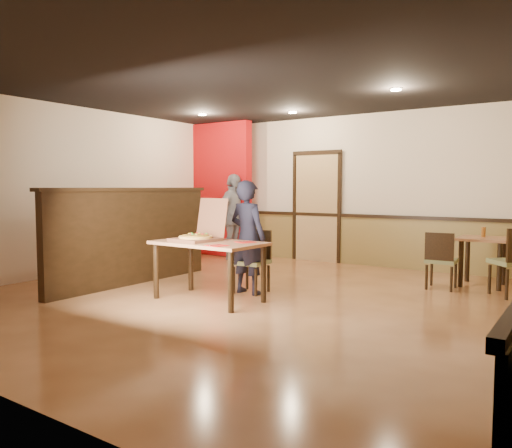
% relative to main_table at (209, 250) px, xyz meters
% --- Properties ---
extents(floor, '(7.00, 7.00, 0.00)m').
position_rel_main_table_xyz_m(floor, '(0.35, 0.40, -0.65)').
color(floor, '#CC854F').
rests_on(floor, ground).
extents(ceiling, '(7.00, 7.00, 0.00)m').
position_rel_main_table_xyz_m(ceiling, '(0.35, 0.40, 2.15)').
color(ceiling, black).
rests_on(ceiling, wall_back).
extents(wall_back, '(7.00, 0.00, 7.00)m').
position_rel_main_table_xyz_m(wall_back, '(0.35, 3.90, 0.75)').
color(wall_back, beige).
rests_on(wall_back, floor).
extents(wall_left, '(0.00, 7.00, 7.00)m').
position_rel_main_table_xyz_m(wall_left, '(-3.15, 0.40, 0.75)').
color(wall_left, beige).
rests_on(wall_left, floor).
extents(wainscot_back, '(7.00, 0.04, 0.90)m').
position_rel_main_table_xyz_m(wainscot_back, '(0.35, 3.87, -0.20)').
color(wainscot_back, olive).
rests_on(wainscot_back, floor).
extents(chair_rail_back, '(7.00, 0.06, 0.06)m').
position_rel_main_table_xyz_m(chair_rail_back, '(0.35, 3.85, 0.27)').
color(chair_rail_back, black).
rests_on(chair_rail_back, wall_back).
extents(back_door, '(0.90, 0.06, 2.10)m').
position_rel_main_table_xyz_m(back_door, '(-0.45, 3.86, 0.40)').
color(back_door, tan).
rests_on(back_door, wall_back).
extents(booth_partition, '(0.20, 3.10, 1.44)m').
position_rel_main_table_xyz_m(booth_partition, '(-1.65, 0.20, 0.09)').
color(booth_partition, black).
rests_on(booth_partition, floor).
extents(red_accent_panel, '(1.60, 0.20, 2.78)m').
position_rel_main_table_xyz_m(red_accent_panel, '(-2.55, 3.40, 0.75)').
color(red_accent_panel, '#B50C0F').
rests_on(red_accent_panel, floor).
extents(spot_a, '(0.14, 0.14, 0.02)m').
position_rel_main_table_xyz_m(spot_a, '(-1.95, 2.20, 2.13)').
color(spot_a, '#FFE5B2').
rests_on(spot_a, ceiling).
extents(spot_b, '(0.14, 0.14, 0.02)m').
position_rel_main_table_xyz_m(spot_b, '(-0.45, 2.90, 2.13)').
color(spot_b, '#FFE5B2').
rests_on(spot_b, ceiling).
extents(spot_c, '(0.14, 0.14, 0.02)m').
position_rel_main_table_xyz_m(spot_c, '(1.75, 1.90, 2.13)').
color(spot_c, '#FFE5B2').
rests_on(spot_c, ceiling).
extents(main_table, '(1.45, 0.86, 0.76)m').
position_rel_main_table_xyz_m(main_table, '(0.00, 0.00, 0.00)').
color(main_table, '#AA6F47').
rests_on(main_table, floor).
extents(diner_chair, '(0.45, 0.45, 0.86)m').
position_rel_main_table_xyz_m(diner_chair, '(0.17, 0.77, -0.18)').
color(diner_chair, olive).
rests_on(diner_chair, floor).
extents(side_chair_left, '(0.43, 0.43, 0.82)m').
position_rel_main_table_xyz_m(side_chair_left, '(2.28, 2.38, -0.20)').
color(side_chair_left, olive).
rests_on(side_chair_left, floor).
extents(side_table, '(0.68, 0.68, 0.72)m').
position_rel_main_table_xyz_m(side_table, '(2.73, 2.99, -0.11)').
color(side_table, '#AA6F47').
rests_on(side_table, floor).
extents(diner, '(0.59, 0.41, 1.55)m').
position_rel_main_table_xyz_m(diner, '(0.17, 0.62, 0.12)').
color(diner, black).
rests_on(diner, floor).
extents(passerby, '(0.47, 1.03, 1.72)m').
position_rel_main_table_xyz_m(passerby, '(-1.96, 3.14, 0.21)').
color(passerby, gray).
rests_on(passerby, floor).
extents(pizza_box, '(0.57, 0.66, 0.55)m').
position_rel_main_table_xyz_m(pizza_box, '(-0.18, 0.01, 0.18)').
color(pizza_box, brown).
rests_on(pizza_box, main_table).
extents(pizza, '(0.50, 0.50, 0.03)m').
position_rel_main_table_xyz_m(pizza, '(-0.18, -0.04, 0.16)').
color(pizza, '#DCAA50').
rests_on(pizza, pizza_box).
extents(napkin_near, '(0.26, 0.26, 0.01)m').
position_rel_main_table_xyz_m(napkin_near, '(0.37, -0.29, 0.11)').
color(napkin_near, red).
rests_on(napkin_near, main_table).
extents(napkin_far, '(0.28, 0.28, 0.01)m').
position_rel_main_table_xyz_m(napkin_far, '(0.43, 0.20, 0.11)').
color(napkin_far, red).
rests_on(napkin_far, main_table).
extents(condiment, '(0.06, 0.06, 0.15)m').
position_rel_main_table_xyz_m(condiment, '(2.71, 3.07, 0.14)').
color(condiment, brown).
rests_on(condiment, side_table).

